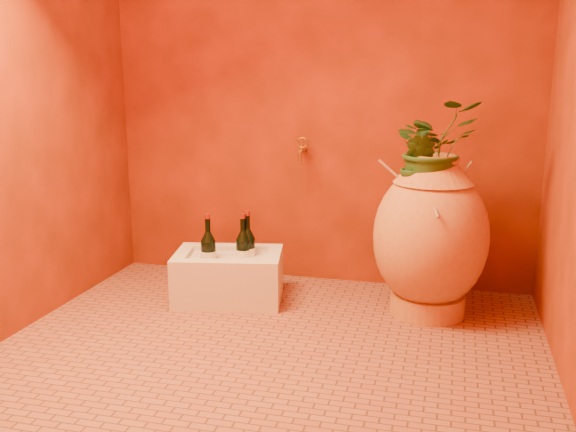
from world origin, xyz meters
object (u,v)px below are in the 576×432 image
(wall_tap, at_px, (302,149))
(wine_bottle_b, at_px, (243,252))
(amphora, at_px, (430,237))
(wine_bottle_c, at_px, (248,250))
(stone_basin, at_px, (229,277))
(wine_bottle_a, at_px, (209,254))

(wall_tap, bearing_deg, wine_bottle_b, -122.19)
(amphora, xyz_separation_m, wine_bottle_b, (-1.00, -0.03, -0.15))
(amphora, relative_size, wine_bottle_b, 2.48)
(wine_bottle_b, distance_m, wall_tap, 0.70)
(amphora, distance_m, wine_bottle_c, 1.00)
(stone_basin, height_order, wine_bottle_c, wine_bottle_c)
(stone_basin, distance_m, wine_bottle_c, 0.18)
(amphora, xyz_separation_m, wine_bottle_a, (-1.17, -0.12, -0.15))
(wine_bottle_a, bearing_deg, wall_tap, 48.70)
(amphora, height_order, wall_tap, wall_tap)
(wine_bottle_a, xyz_separation_m, wine_bottle_c, (0.19, 0.11, 0.00))
(amphora, bearing_deg, wall_tap, 155.44)
(amphora, xyz_separation_m, stone_basin, (-1.08, -0.07, -0.29))
(wine_bottle_a, height_order, wine_bottle_b, wine_bottle_a)
(stone_basin, relative_size, wine_bottle_c, 1.84)
(stone_basin, xyz_separation_m, wine_bottle_a, (-0.10, -0.05, 0.14))
(wine_bottle_b, bearing_deg, amphora, 1.82)
(wine_bottle_c, distance_m, wall_tap, 0.67)
(wine_bottle_c, bearing_deg, amphora, 0.19)
(wine_bottle_a, distance_m, wall_tap, 0.82)
(wine_bottle_a, height_order, wine_bottle_c, wine_bottle_c)
(wine_bottle_c, bearing_deg, wine_bottle_b, -120.83)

